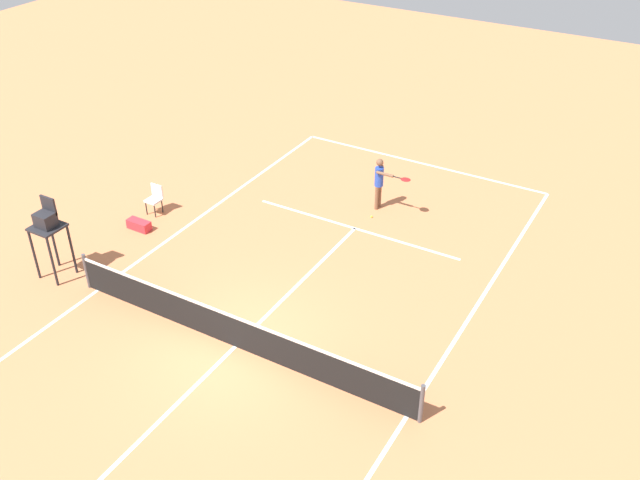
# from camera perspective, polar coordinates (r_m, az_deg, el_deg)

# --- Properties ---
(ground_plane) EXTENTS (60.00, 60.00, 0.00)m
(ground_plane) POSITION_cam_1_polar(r_m,az_deg,el_deg) (17.82, -6.76, -8.41)
(ground_plane) COLOR #D37A4C
(court_lines) EXTENTS (9.28, 23.08, 0.01)m
(court_lines) POSITION_cam_1_polar(r_m,az_deg,el_deg) (17.82, -6.76, -8.41)
(court_lines) COLOR white
(court_lines) RESTS_ON ground
(tennis_net) EXTENTS (9.88, 0.10, 1.07)m
(tennis_net) POSITION_cam_1_polar(r_m,az_deg,el_deg) (17.50, -6.86, -7.19)
(tennis_net) COLOR #4C4C51
(tennis_net) RESTS_ON ground
(player_serving) EXTENTS (1.28, 0.56, 1.75)m
(player_serving) POSITION_cam_1_polar(r_m,az_deg,el_deg) (22.76, 4.84, 4.82)
(player_serving) COLOR brown
(player_serving) RESTS_ON ground
(tennis_ball) EXTENTS (0.07, 0.07, 0.07)m
(tennis_ball) POSITION_cam_1_polar(r_m,az_deg,el_deg) (22.71, 4.14, 1.87)
(tennis_ball) COLOR #CCE033
(tennis_ball) RESTS_ON ground
(umpire_chair) EXTENTS (0.80, 0.80, 2.41)m
(umpire_chair) POSITION_cam_1_polar(r_m,az_deg,el_deg) (20.53, -20.91, 1.05)
(umpire_chair) COLOR #232328
(umpire_chair) RESTS_ON ground
(courtside_chair_mid) EXTENTS (0.44, 0.46, 0.95)m
(courtside_chair_mid) POSITION_cam_1_polar(r_m,az_deg,el_deg) (23.28, -13.05, 3.30)
(courtside_chair_mid) COLOR #262626
(courtside_chair_mid) RESTS_ON ground
(equipment_bag) EXTENTS (0.76, 0.32, 0.30)m
(equipment_bag) POSITION_cam_1_polar(r_m,az_deg,el_deg) (22.70, -14.24, 1.17)
(equipment_bag) COLOR red
(equipment_bag) RESTS_ON ground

